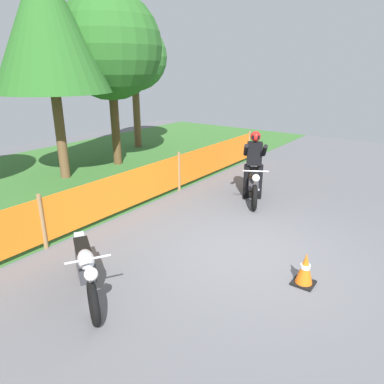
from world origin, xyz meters
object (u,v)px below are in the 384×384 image
at_px(motorcycle_lead, 86,269).
at_px(motorcycle_trailing, 253,183).
at_px(rider_trailing, 254,161).
at_px(traffic_cone, 305,269).

bearing_deg(motorcycle_lead, motorcycle_trailing, 119.53).
distance_m(rider_trailing, traffic_cone, 3.89).
relative_size(rider_trailing, traffic_cone, 3.19).
relative_size(motorcycle_lead, traffic_cone, 3.17).
xyz_separation_m(motorcycle_trailing, traffic_cone, (-2.81, -2.29, -0.19)).
height_order(rider_trailing, traffic_cone, rider_trailing).
distance_m(motorcycle_lead, traffic_cone, 3.23).
relative_size(motorcycle_trailing, traffic_cone, 3.32).
relative_size(motorcycle_lead, rider_trailing, 0.99).
xyz_separation_m(rider_trailing, traffic_cone, (-2.99, -2.39, -0.69)).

